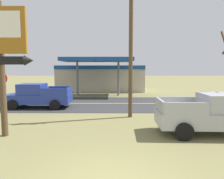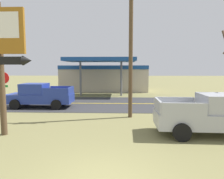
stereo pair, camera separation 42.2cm
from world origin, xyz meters
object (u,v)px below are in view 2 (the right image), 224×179
at_px(stop_sign, 4,86).
at_px(pickup_silver_parked_on_lawn, 213,115).
at_px(pickup_blue_on_road, 40,96).
at_px(utility_pole, 131,37).
at_px(motel_sign, 0,47).
at_px(gas_station, 104,77).

xyz_separation_m(stop_sign, pickup_silver_parked_on_lawn, (12.09, -3.48, -1.06)).
distance_m(pickup_silver_parked_on_lawn, pickup_blue_on_road, 12.77).
bearing_deg(utility_pole, stop_sign, 179.79).
bearing_deg(stop_sign, pickup_blue_on_road, 69.80).
bearing_deg(motel_sign, utility_pole, 32.63).
bearing_deg(pickup_blue_on_road, gas_station, 71.90).
bearing_deg(pickup_blue_on_road, pickup_silver_parked_on_lawn, -30.90).
height_order(motel_sign, gas_station, motel_sign).
bearing_deg(pickup_blue_on_road, utility_pole, -23.23).
xyz_separation_m(stop_sign, gas_station, (5.45, 16.29, -0.08)).
bearing_deg(pickup_silver_parked_on_lawn, motel_sign, -177.20).
distance_m(motel_sign, utility_pole, 7.36).
height_order(pickup_silver_parked_on_lawn, pickup_blue_on_road, same).
bearing_deg(stop_sign, gas_station, 71.50).
relative_size(stop_sign, utility_pole, 0.30).
relative_size(stop_sign, pickup_silver_parked_on_lawn, 0.56).
bearing_deg(utility_pole, pickup_silver_parked_on_lawn, -42.85).
bearing_deg(pickup_blue_on_road, stop_sign, -110.20).
bearing_deg(pickup_blue_on_road, motel_sign, -81.18).
relative_size(gas_station, pickup_blue_on_road, 2.31).
distance_m(gas_station, pickup_silver_parked_on_lawn, 20.88).
height_order(utility_pole, gas_station, utility_pole).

